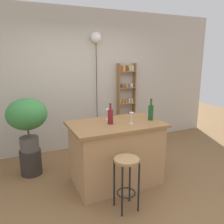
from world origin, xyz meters
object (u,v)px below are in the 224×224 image
bar_stool (126,172)px  plant_stool (31,162)px  potted_plant (27,117)px  bottle_olive_oil (151,112)px  wine_glass_left (108,112)px  wine_glass_center (132,115)px  bottle_soda_blue (110,116)px  pendant_globe_light (96,39)px  spice_shelf (126,102)px

bar_stool → plant_stool: bar_stool is taller
potted_plant → plant_stool: bearing=0.0°
bottle_olive_oil → wine_glass_left: (-0.58, 0.29, -0.01)m
bottle_olive_oil → wine_glass_center: 0.36m
bar_stool → bottle_soda_blue: bottle_soda_blue is taller
bottle_olive_oil → wine_glass_center: bottle_olive_oil is taller
bottle_soda_blue → bottle_olive_oil: size_ratio=0.91×
wine_glass_center → potted_plant: bearing=146.3°
bottle_soda_blue → bottle_olive_oil: bottle_olive_oil is taller
potted_plant → bottle_olive_oil: (1.71, -0.85, 0.10)m
wine_glass_center → pendant_globe_light: 2.02m
plant_stool → bottle_soda_blue: bottle_soda_blue is taller
potted_plant → wine_glass_center: 1.62m
bar_stool → wine_glass_left: wine_glass_left is taller
bottle_soda_blue → wine_glass_left: bearing=75.7°
bottle_soda_blue → pendant_globe_light: pendant_globe_light is taller
plant_stool → pendant_globe_light: 2.58m
spice_shelf → plant_stool: 2.35m
bar_stool → spice_shelf: spice_shelf is taller
wine_glass_left → bottle_olive_oil: bearing=-26.5°
plant_stool → bottle_soda_blue: (1.06, -0.80, 0.84)m
wine_glass_left → wine_glass_center: bearing=-56.1°
plant_stool → potted_plant: bearing=0.0°
plant_stool → wine_glass_center: size_ratio=2.49×
plant_stool → bottle_soda_blue: 1.57m
spice_shelf → wine_glass_left: (-1.00, -1.28, 0.16)m
bottle_olive_oil → wine_glass_center: (-0.36, -0.05, -0.01)m
plant_stool → bottle_olive_oil: bottle_olive_oil is taller
potted_plant → bottle_soda_blue: bearing=-36.8°
bottle_soda_blue → bottle_olive_oil: 0.65m
spice_shelf → pendant_globe_light: pendant_globe_light is taller
bar_stool → wine_glass_left: size_ratio=4.14×
bar_stool → bottle_olive_oil: size_ratio=2.08×
pendant_globe_light → potted_plant: bearing=-152.6°
potted_plant → pendant_globe_light: pendant_globe_light is taller
bottle_soda_blue → pendant_globe_light: size_ratio=0.13×
potted_plant → bottle_olive_oil: bearing=-26.6°
plant_stool → bottle_olive_oil: 2.09m
bar_stool → potted_plant: (-0.99, 1.43, 0.46)m
pendant_globe_light → wine_glass_center: bearing=-93.3°
wine_glass_left → wine_glass_center: (0.23, -0.34, 0.00)m
bar_stool → plant_stool: size_ratio=1.66×
bottle_olive_oil → pendant_globe_light: 1.99m
bar_stool → potted_plant: size_ratio=0.80×
spice_shelf → plant_stool: bearing=-161.3°
wine_glass_center → plant_stool: bearing=146.3°
bottle_olive_oil → pendant_globe_light: size_ratio=0.14×
wine_glass_center → pendant_globe_light: (0.10, 1.65, 1.16)m
pendant_globe_light → wine_glass_left: bearing=-103.8°
spice_shelf → wine_glass_left: 1.64m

